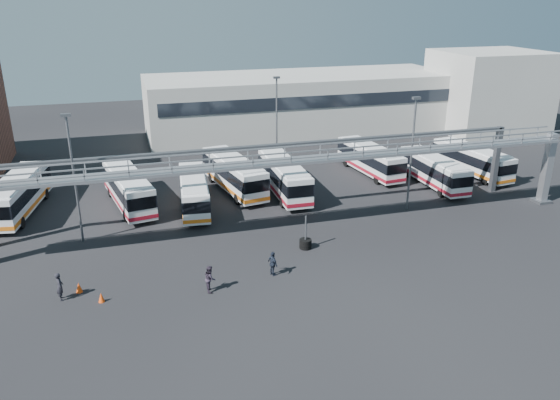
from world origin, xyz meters
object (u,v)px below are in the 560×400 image
object	(u,v)px
bus_5	(284,176)
pedestrian_a	(60,286)
pedestrian_d	(273,264)
bus_8	(434,170)
light_pole_back	(277,118)
light_pole_left	(74,172)
cone_right	(79,287)
bus_3	(194,191)
light_pole_mid	(412,148)
bus_0	(18,194)
bus_7	(370,158)
pedestrian_b	(210,278)
tire_stack	(305,243)
bus_2	(128,188)
bus_9	(472,159)
bus_4	(234,173)
cone_left	(101,297)

from	to	relation	value
bus_5	pedestrian_a	distance (m)	24.43
pedestrian_a	pedestrian_d	xyz separation A→B (m)	(13.87, -0.73, -0.06)
bus_5	bus_8	xyz separation A→B (m)	(15.29, -1.91, -0.15)
bus_8	pedestrian_d	distance (m)	24.90
light_pole_back	pedestrian_d	xyz separation A→B (m)	(-7.09, -23.58, -4.84)
light_pole_left	cone_right	size ratio (longest dim) A/B	14.65
pedestrian_d	cone_right	world-z (taller)	pedestrian_d
light_pole_back	bus_3	xyz separation A→B (m)	(-10.51, -9.36, -4.03)
light_pole_mid	bus_0	bearing A→B (deg)	165.28
light_pole_mid	bus_8	distance (m)	8.65
pedestrian_d	bus_7	bearing A→B (deg)	-58.18
pedestrian_b	tire_stack	bearing A→B (deg)	-59.19
bus_0	bus_5	xyz separation A→B (m)	(23.93, -1.80, -0.03)
bus_0	pedestrian_b	size ratio (longest dim) A/B	6.24
bus_8	pedestrian_d	size ratio (longest dim) A/B	5.64
bus_2	cone_right	distance (m)	15.54
bus_5	bus_9	distance (m)	21.14
light_pole_left	bus_4	size ratio (longest dim) A/B	0.89
bus_4	bus_5	world-z (taller)	bus_4
light_pole_mid	bus_4	world-z (taller)	light_pole_mid
bus_5	bus_7	world-z (taller)	bus_5
bus_2	bus_9	world-z (taller)	bus_2
bus_7	pedestrian_b	xyz separation A→B (m)	(-20.79, -19.98, -0.83)
bus_8	bus_9	distance (m)	6.19
pedestrian_d	light_pole_left	bearing A→B (deg)	35.69
pedestrian_a	bus_9	bearing A→B (deg)	-80.37
light_pole_back	bus_5	xyz separation A→B (m)	(-1.59, -7.99, -3.89)
bus_7	cone_right	size ratio (longest dim) A/B	15.15
light_pole_back	bus_8	size ratio (longest dim) A/B	1.02
bus_9	cone_right	distance (m)	42.00
pedestrian_a	cone_right	xyz separation A→B (m)	(1.05, 0.64, -0.60)
bus_5	bus_4	bearing A→B (deg)	154.02
light_pole_left	bus_2	bearing A→B (deg)	60.61
light_pole_back	cone_right	xyz separation A→B (m)	(-19.91, -22.21, -5.38)
bus_2	bus_9	xyz separation A→B (m)	(35.72, -0.70, -0.11)
light_pole_mid	bus_7	world-z (taller)	light_pole_mid
bus_9	tire_stack	size ratio (longest dim) A/B	3.87
bus_2	light_pole_left	bearing A→B (deg)	-130.04
bus_2	pedestrian_a	bearing A→B (deg)	-117.68
bus_9	pedestrian_b	world-z (taller)	bus_9
light_pole_left	bus_4	xyz separation A→B (m)	(13.96, 8.27, -3.85)
bus_7	bus_9	size ratio (longest dim) A/B	1.02
bus_7	pedestrian_a	bearing A→B (deg)	-154.35
bus_8	bus_4	bearing A→B (deg)	168.03
cone_left	light_pole_left	bearing A→B (deg)	98.68
bus_0	pedestrian_b	distance (m)	22.99
pedestrian_d	cone_right	distance (m)	12.90
bus_9	tire_stack	xyz separation A→B (m)	(-23.07, -12.26, -1.26)
bus_3	tire_stack	xyz separation A→B (m)	(6.99, -10.80, -1.24)
bus_4	bus_2	bearing A→B (deg)	178.03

